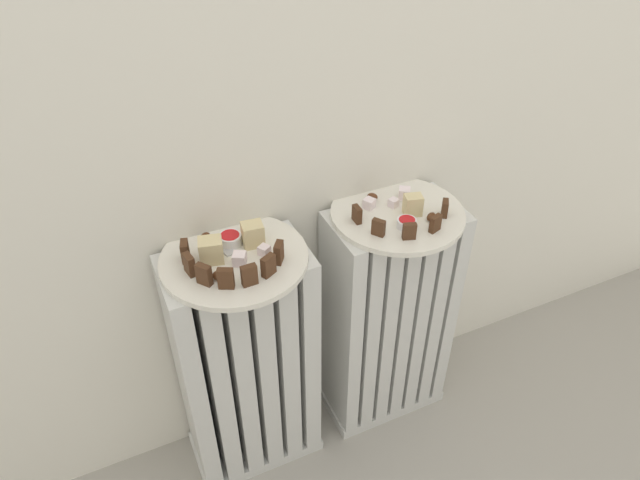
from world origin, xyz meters
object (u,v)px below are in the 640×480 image
jam_bowl_left (230,239)px  plate_left (234,258)px  radiator_right (387,319)px  fork (237,259)px  plate_right (397,213)px  radiator_left (247,367)px  jam_bowl_right (407,223)px

jam_bowl_left → plate_left: bearing=-99.3°
radiator_right → plate_left: (-0.37, 0.00, 0.33)m
plate_left → fork: fork is taller
radiator_right → plate_right: plate_right is taller
radiator_right → jam_bowl_left: jam_bowl_left is taller
radiator_left → fork: bearing=-82.2°
plate_left → plate_right: size_ratio=1.00×
jam_bowl_left → radiator_right: bearing=-6.3°
plate_left → jam_bowl_left: jam_bowl_left is taller
jam_bowl_right → fork: (-0.36, 0.04, -0.01)m
plate_right → jam_bowl_left: 0.37m
plate_left → fork: bearing=-82.2°
radiator_right → plate_left: plate_left is taller
plate_left → plate_right: 0.37m
plate_right → jam_bowl_left: size_ratio=6.39×
plate_left → fork: size_ratio=2.96×
plate_right → fork: bearing=-177.7°
radiator_right → plate_right: size_ratio=2.13×
plate_right → jam_bowl_right: 0.06m
radiator_right → plate_left: size_ratio=2.13×
plate_right → jam_bowl_right: bearing=-103.2°
radiator_right → jam_bowl_right: bearing=-103.2°
jam_bowl_right → fork: jam_bowl_right is taller
radiator_left → jam_bowl_right: bearing=-9.1°
plate_left → plate_right: same height
fork → radiator_right: bearing=2.3°
radiator_left → plate_left: (-0.00, 0.00, 0.33)m
jam_bowl_left → jam_bowl_right: 0.37m
radiator_left → plate_left: size_ratio=2.13×
plate_right → fork: fork is taller
radiator_left → plate_right: plate_right is taller
jam_bowl_right → fork: size_ratio=0.42×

